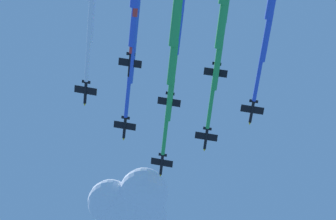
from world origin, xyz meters
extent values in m
cylinder|color=black|center=(-18.16, 11.41, 164.97)|extent=(8.27, 5.90, 1.27)
cone|color=#EAB70C|center=(-22.42, 14.12, 164.97)|extent=(1.74, 1.71, 1.20)
cylinder|color=black|center=(-14.15, 8.86, 164.97)|extent=(1.02, 1.12, 0.95)
ellipsoid|color=black|center=(-19.78, 12.54, 165.43)|extent=(2.07, 1.75, 0.80)
cube|color=black|center=(-17.70, 11.11, 164.92)|extent=(6.74, 8.46, 1.53)
cube|color=#EAB70C|center=(-19.74, 7.92, 165.63)|extent=(2.32, 1.83, 0.21)
cube|color=#EAB70C|center=(-15.66, 14.32, 164.35)|extent=(2.32, 1.83, 0.21)
cube|color=black|center=(-14.97, 9.38, 164.97)|extent=(2.63, 3.27, 0.63)
cube|color=#EAB70C|center=(-14.88, 9.51, 165.90)|extent=(1.41, 1.12, 1.89)
cylinder|color=green|center=(-8.03, 4.96, 164.97)|extent=(14.36, 9.95, 1.61)
cylinder|color=green|center=(3.86, -2.26, 164.92)|extent=(14.79, 10.63, 2.42)
cylinder|color=green|center=(15.37, -10.07, 164.99)|extent=(15.22, 11.31, 3.23)
cylinder|color=green|center=(26.87, -17.91, 165.06)|extent=(15.66, 11.99, 4.03)
cylinder|color=black|center=(-15.93, -8.08, 167.99)|extent=(8.31, 5.76, 1.23)
cone|color=#EAB70C|center=(-20.23, -5.44, 167.99)|extent=(1.72, 1.67, 1.17)
cylinder|color=black|center=(-11.88, -10.57, 167.99)|extent=(0.99, 1.10, 0.92)
ellipsoid|color=black|center=(-17.59, -6.99, 168.45)|extent=(2.06, 1.71, 0.77)
cube|color=black|center=(-15.47, -8.37, 167.94)|extent=(6.67, 8.53, 1.17)
cube|color=#EAB70C|center=(-17.47, -11.62, 168.48)|extent=(2.33, 1.81, 0.18)
cube|color=#EAB70C|center=(-13.47, -5.10, 167.54)|extent=(2.33, 1.81, 0.18)
cube|color=black|center=(-12.71, -10.06, 167.99)|extent=(2.61, 3.29, 0.49)
cube|color=#EAB70C|center=(-12.65, -9.96, 168.93)|extent=(1.38, 1.03, 1.90)
cylinder|color=blue|center=(-5.88, -14.25, 167.99)|extent=(14.04, 9.45, 1.56)
cylinder|color=blue|center=(5.77, -21.07, 167.95)|extent=(14.45, 10.12, 2.34)
cylinder|color=blue|center=(17.05, -28.48, 168.00)|extent=(14.86, 10.78, 3.12)
cylinder|color=black|center=(0.37, 17.86, 165.63)|extent=(8.24, 5.93, 1.26)
cone|color=#EAB70C|center=(-3.88, 20.60, 165.63)|extent=(1.74, 1.71, 1.19)
cylinder|color=black|center=(4.36, 15.28, 165.63)|extent=(1.02, 1.12, 0.94)
ellipsoid|color=black|center=(-1.26, 18.99, 166.09)|extent=(2.06, 1.75, 0.79)
cube|color=black|center=(0.82, 17.56, 165.58)|extent=(6.78, 8.46, 1.43)
cube|color=#EAB70C|center=(-1.24, 14.37, 166.24)|extent=(2.32, 1.84, 0.21)
cube|color=#EAB70C|center=(2.89, 20.76, 165.06)|extent=(2.32, 1.84, 0.21)
cube|color=black|center=(3.54, 15.81, 165.63)|extent=(2.65, 3.27, 0.59)
cube|color=#EAB70C|center=(3.62, 15.93, 166.57)|extent=(1.40, 1.10, 1.90)
cylinder|color=green|center=(10.98, 11.01, 165.63)|extent=(15.52, 10.80, 1.60)
cylinder|color=green|center=(23.88, 3.04, 165.59)|extent=(15.95, 11.47, 2.40)
cylinder|color=green|center=(36.40, -5.52, 165.65)|extent=(16.39, 12.14, 3.20)
cylinder|color=black|center=(2.59, -1.63, 165.21)|extent=(8.29, 5.86, 1.26)
cone|color=#EAB70C|center=(-1.68, 1.06, 165.21)|extent=(1.74, 1.71, 1.20)
cylinder|color=black|center=(6.61, -4.16, 165.21)|extent=(1.01, 1.12, 0.95)
ellipsoid|color=black|center=(0.96, -0.51, 165.67)|extent=(2.07, 1.74, 0.79)
cube|color=black|center=(3.05, -1.92, 165.16)|extent=(6.72, 8.47, 1.48)
cube|color=#EAB70C|center=(1.03, -5.13, 165.85)|extent=(2.32, 1.82, 0.21)
cube|color=#EAB70C|center=(5.08, 1.30, 164.62)|extent=(2.32, 1.82, 0.21)
cube|color=black|center=(5.79, -3.64, 165.21)|extent=(2.62, 3.27, 0.61)
cube|color=#EAB70C|center=(5.87, -3.52, 166.15)|extent=(1.41, 1.10, 1.89)
cylinder|color=blue|center=(12.92, -8.13, 165.21)|extent=(14.78, 10.13, 1.61)
cylinder|color=blue|center=(25.18, -15.51, 165.17)|extent=(15.20, 10.81, 2.41)
cylinder|color=black|center=(-13.70, -27.57, 168.19)|extent=(8.33, 5.77, 1.25)
cone|color=#EAB70C|center=(-18.01, -24.93, 168.19)|extent=(1.73, 1.69, 1.19)
cylinder|color=black|center=(-9.65, -30.05, 168.19)|extent=(1.00, 1.11, 0.94)
ellipsoid|color=black|center=(-15.36, -26.47, 168.65)|extent=(2.07, 1.72, 0.79)
cube|color=black|center=(-13.25, -27.86, 168.14)|extent=(6.65, 8.51, 1.38)
cube|color=#EAB70C|center=(-15.23, -31.09, 168.78)|extent=(2.33, 1.80, 0.20)
cube|color=#EAB70C|center=(-11.25, -24.60, 167.64)|extent=(2.33, 1.80, 0.20)
cube|color=black|center=(-10.48, -29.54, 168.19)|extent=(2.60, 3.29, 0.57)
cube|color=#EAB70C|center=(-10.41, -29.42, 169.13)|extent=(1.40, 1.07, 1.90)
cylinder|color=white|center=(-3.24, -33.97, 168.19)|extent=(14.99, 10.03, 1.59)
cylinder|color=white|center=(9.22, -41.26, 168.15)|extent=(15.40, 10.71, 2.39)
cylinder|color=black|center=(18.89, 24.31, 166.41)|extent=(8.26, 5.89, 1.25)
cone|color=#EAB70C|center=(14.63, 27.02, 166.41)|extent=(1.74, 1.70, 1.19)
cylinder|color=black|center=(22.90, 21.76, 166.41)|extent=(1.01, 1.11, 0.94)
ellipsoid|color=black|center=(17.26, 25.43, 166.88)|extent=(2.06, 1.74, 0.79)
cube|color=black|center=(19.34, 24.01, 166.37)|extent=(6.75, 8.47, 1.39)
cube|color=#EAB70C|center=(17.30, 20.81, 167.01)|extent=(2.32, 1.83, 0.20)
cube|color=#EAB70C|center=(21.39, 27.23, 165.86)|extent=(2.32, 1.83, 0.20)
cube|color=black|center=(22.08, 22.28, 166.41)|extent=(2.64, 3.27, 0.57)
cube|color=#EAB70C|center=(22.16, 22.40, 167.35)|extent=(1.40, 1.09, 1.90)
cylinder|color=blue|center=(29.41, 17.60, 166.41)|extent=(15.26, 10.52, 1.59)
cylinder|color=blue|center=(42.10, 9.87, 166.37)|extent=(15.69, 11.19, 2.39)
cylinder|color=black|center=(4.82, -21.12, 167.54)|extent=(8.29, 5.85, 1.25)
cone|color=#EAB70C|center=(0.54, -18.43, 167.54)|extent=(1.73, 1.70, 1.19)
cylinder|color=black|center=(8.84, -23.64, 167.54)|extent=(1.01, 1.11, 0.94)
ellipsoid|color=black|center=(3.18, -20.00, 168.00)|extent=(2.06, 1.73, 0.79)
cube|color=black|center=(5.27, -21.41, 167.49)|extent=(6.72, 8.49, 1.39)
cube|color=#EAB70C|center=(3.25, -24.63, 168.13)|extent=(2.32, 1.82, 0.20)
cube|color=#EAB70C|center=(7.30, -18.18, 166.99)|extent=(2.32, 1.82, 0.20)
cube|color=black|center=(8.02, -23.13, 167.54)|extent=(2.62, 3.28, 0.58)
cube|color=#EAB70C|center=(8.10, -23.01, 168.48)|extent=(1.40, 1.09, 1.90)
cylinder|color=red|center=(14.61, -27.27, 167.54)|extent=(13.54, 9.33, 1.59)
cylinder|color=black|center=(21.12, 4.82, 167.12)|extent=(8.24, 5.96, 1.26)
cone|color=#EAB70C|center=(16.88, 7.57, 167.12)|extent=(1.74, 1.71, 1.20)
cylinder|color=black|center=(25.10, 2.24, 167.12)|extent=(1.02, 1.12, 0.95)
ellipsoid|color=black|center=(19.50, 5.96, 167.58)|extent=(2.06, 1.76, 0.79)
cube|color=black|center=(21.57, 4.52, 167.07)|extent=(6.79, 8.44, 1.50)
cube|color=#EAB70C|center=(19.51, 1.34, 167.76)|extent=(2.31, 1.84, 0.21)
cube|color=#EAB70C|center=(23.64, 7.72, 166.52)|extent=(2.31, 1.84, 0.21)
cube|color=black|center=(24.29, 2.76, 167.12)|extent=(2.65, 3.26, 0.62)
cube|color=#EAB70C|center=(24.37, 2.89, 168.06)|extent=(1.41, 1.12, 1.89)
cylinder|color=green|center=(31.34, -1.81, 167.12)|extent=(14.64, 10.27, 1.61)
sphere|color=white|center=(-46.62, 18.60, 168.90)|extent=(28.13, 28.13, 28.13)
sphere|color=white|center=(-34.83, 15.24, 170.04)|extent=(19.69, 19.69, 19.69)
sphere|color=white|center=(-47.26, 7.57, 170.77)|extent=(18.28, 18.28, 18.28)
sphere|color=white|center=(-44.93, 21.04, 175.23)|extent=(15.47, 15.47, 15.47)
camera|label=1|loc=(47.76, -38.03, 7.04)|focal=49.91mm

